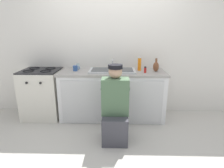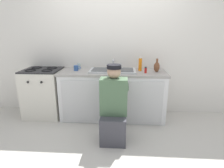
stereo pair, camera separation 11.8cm
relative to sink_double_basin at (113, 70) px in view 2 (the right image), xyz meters
name	(u,v)px [view 2 (the right image)]	position (x,y,z in m)	size (l,w,h in m)	color
ground_plane	(112,124)	(0.00, -0.30, -0.88)	(12.00, 12.00, 0.00)	beige
back_wall	(114,47)	(0.00, 0.35, 0.37)	(6.00, 0.10, 2.50)	silver
counter_cabinet	(113,96)	(0.00, -0.01, -0.47)	(1.82, 0.62, 0.82)	white
countertop	(113,73)	(0.00, 0.00, -0.04)	(1.86, 0.62, 0.04)	#9E9993
sink_double_basin	(113,70)	(0.00, 0.00, 0.00)	(0.80, 0.44, 0.19)	silver
stove_range	(44,93)	(-1.28, 0.00, -0.44)	(0.66, 0.62, 0.90)	silver
plumber_person	(114,110)	(0.06, -0.75, -0.42)	(0.42, 0.61, 1.10)	#3F3F47
soap_bottle_orange	(140,64)	(0.48, 0.09, 0.09)	(0.06, 0.06, 0.25)	orange
water_glass	(79,66)	(-0.64, 0.20, 0.03)	(0.06, 0.06, 0.10)	#ADC6CC
spice_bottle_red	(146,70)	(0.56, -0.09, 0.03)	(0.04, 0.04, 0.10)	red
vase_decorative	(157,67)	(0.76, 0.01, 0.07)	(0.10, 0.10, 0.23)	brown
coffee_mug	(76,68)	(-0.65, 0.02, 0.03)	(0.13, 0.08, 0.09)	#335699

